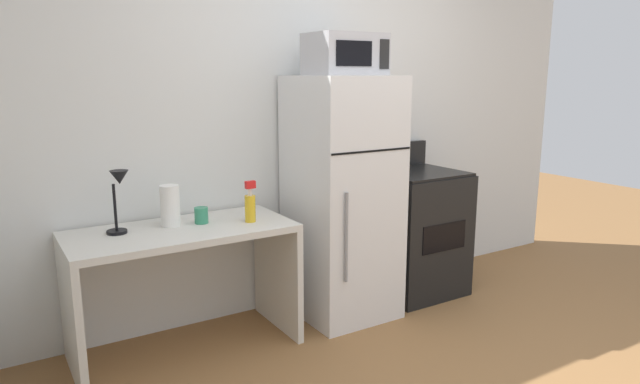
# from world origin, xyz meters

# --- Properties ---
(wall_back_white) EXTENTS (5.00, 0.10, 2.60)m
(wall_back_white) POSITION_xyz_m (0.00, 1.70, 1.30)
(wall_back_white) COLOR silver
(wall_back_white) RESTS_ON ground
(desk) EXTENTS (1.27, 0.60, 0.75)m
(desk) POSITION_xyz_m (-1.10, 1.33, 0.53)
(desk) COLOR silver
(desk) RESTS_ON ground
(desk_lamp) EXTENTS (0.14, 0.12, 0.35)m
(desk_lamp) POSITION_xyz_m (-1.42, 1.40, 0.99)
(desk_lamp) COLOR black
(desk_lamp) RESTS_ON desk
(paper_towel_roll) EXTENTS (0.11, 0.11, 0.24)m
(paper_towel_roll) POSITION_xyz_m (-1.13, 1.41, 0.87)
(paper_towel_roll) COLOR white
(paper_towel_roll) RESTS_ON desk
(coffee_mug) EXTENTS (0.08, 0.08, 0.09)m
(coffee_mug) POSITION_xyz_m (-0.96, 1.37, 0.80)
(coffee_mug) COLOR #338C66
(coffee_mug) RESTS_ON desk
(spray_bottle) EXTENTS (0.06, 0.06, 0.25)m
(spray_bottle) POSITION_xyz_m (-0.70, 1.25, 0.85)
(spray_bottle) COLOR yellow
(spray_bottle) RESTS_ON desk
(refrigerator) EXTENTS (0.60, 0.67, 1.60)m
(refrigerator) POSITION_xyz_m (-0.01, 1.31, 0.80)
(refrigerator) COLOR white
(refrigerator) RESTS_ON ground
(microwave) EXTENTS (0.46, 0.35, 0.26)m
(microwave) POSITION_xyz_m (-0.01, 1.29, 1.73)
(microwave) COLOR #B7B7BC
(microwave) RESTS_ON refrigerator
(oven_range) EXTENTS (0.62, 0.61, 1.10)m
(oven_range) POSITION_xyz_m (0.67, 1.33, 0.47)
(oven_range) COLOR black
(oven_range) RESTS_ON ground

